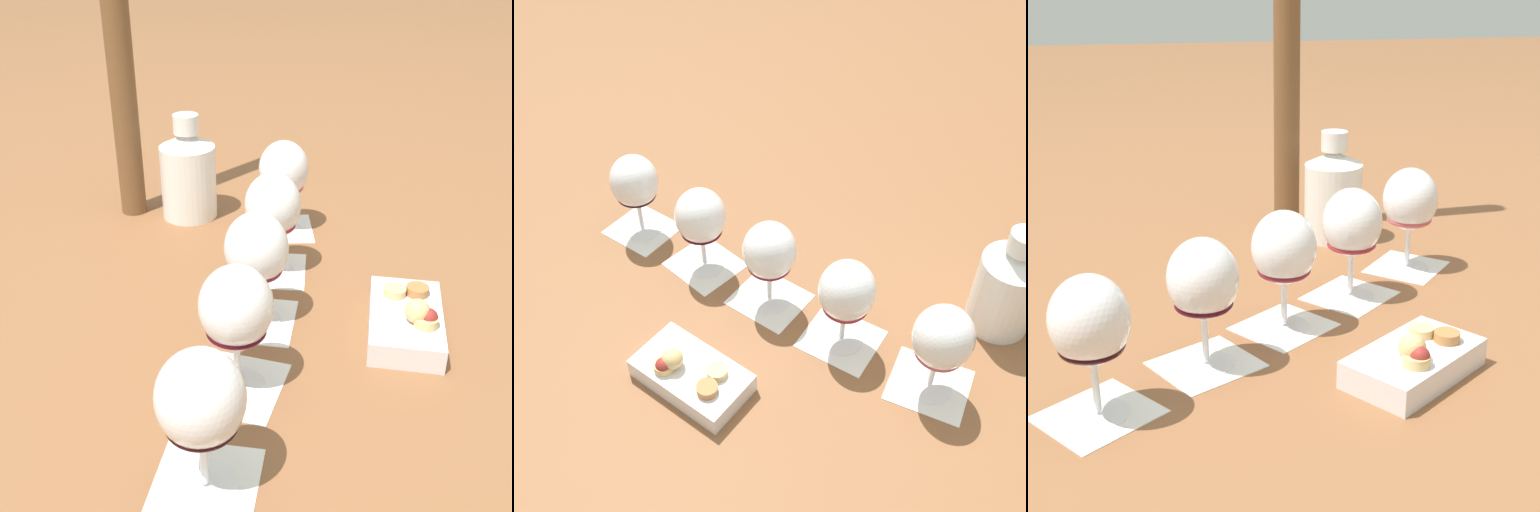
% 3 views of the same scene
% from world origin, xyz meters
% --- Properties ---
extents(ground_plane, '(8.00, 8.00, 0.00)m').
position_xyz_m(ground_plane, '(0.00, 0.00, 0.00)').
color(ground_plane, brown).
extents(tasting_card_0, '(0.16, 0.16, 0.00)m').
position_xyz_m(tasting_card_0, '(-0.24, -0.18, 0.00)').
color(tasting_card_0, white).
rests_on(tasting_card_0, ground_plane).
extents(tasting_card_1, '(0.16, 0.16, 0.00)m').
position_xyz_m(tasting_card_1, '(-0.12, -0.09, 0.00)').
color(tasting_card_1, white).
rests_on(tasting_card_1, ground_plane).
extents(tasting_card_2, '(0.16, 0.16, 0.00)m').
position_xyz_m(tasting_card_2, '(-0.00, -0.00, 0.00)').
color(tasting_card_2, white).
rests_on(tasting_card_2, ground_plane).
extents(tasting_card_3, '(0.16, 0.15, 0.00)m').
position_xyz_m(tasting_card_3, '(0.12, 0.09, 0.00)').
color(tasting_card_3, white).
rests_on(tasting_card_3, ground_plane).
extents(tasting_card_4, '(0.16, 0.16, 0.00)m').
position_xyz_m(tasting_card_4, '(0.24, 0.18, 0.00)').
color(tasting_card_4, white).
rests_on(tasting_card_4, ground_plane).
extents(wine_glass_0, '(0.09, 0.09, 0.17)m').
position_xyz_m(wine_glass_0, '(-0.24, -0.18, 0.11)').
color(wine_glass_0, white).
rests_on(wine_glass_0, tasting_card_0).
extents(wine_glass_1, '(0.09, 0.09, 0.17)m').
position_xyz_m(wine_glass_1, '(-0.12, -0.09, 0.11)').
color(wine_glass_1, white).
rests_on(wine_glass_1, tasting_card_1).
extents(wine_glass_2, '(0.09, 0.09, 0.17)m').
position_xyz_m(wine_glass_2, '(-0.00, -0.00, 0.11)').
color(wine_glass_2, white).
rests_on(wine_glass_2, tasting_card_2).
extents(wine_glass_3, '(0.09, 0.09, 0.17)m').
position_xyz_m(wine_glass_3, '(0.12, 0.09, 0.11)').
color(wine_glass_3, white).
rests_on(wine_glass_3, tasting_card_3).
extents(wine_glass_4, '(0.09, 0.09, 0.17)m').
position_xyz_m(wine_glass_4, '(0.24, 0.18, 0.11)').
color(wine_glass_4, white).
rests_on(wine_glass_4, tasting_card_4).
extents(ceramic_vase, '(0.10, 0.10, 0.20)m').
position_xyz_m(ceramic_vase, '(-0.15, -0.35, 0.08)').
color(ceramic_vase, white).
rests_on(ceramic_vase, ground_plane).
extents(snack_dish, '(0.20, 0.18, 0.07)m').
position_xyz_m(snack_dish, '(-0.13, 0.16, 0.02)').
color(snack_dish, silver).
rests_on(snack_dish, ground_plane).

